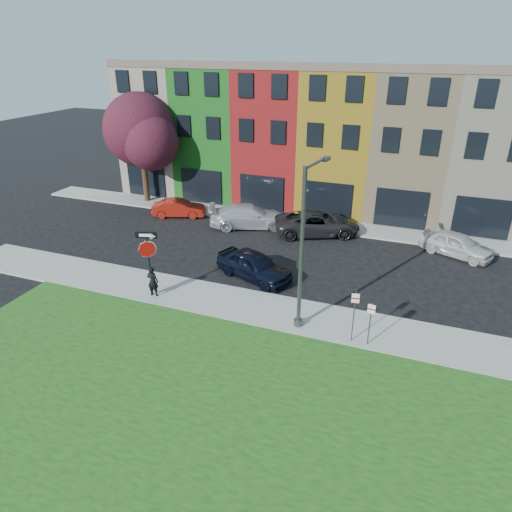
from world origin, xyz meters
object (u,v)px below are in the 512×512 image
at_px(man, 153,281).
at_px(street_lamp, 304,249).
at_px(sedan_near, 254,265).
at_px(stop_sign, 148,251).

relative_size(man, street_lamp, 0.22).
bearing_deg(sedan_near, man, 154.43).
distance_m(stop_sign, sedan_near, 5.80).
bearing_deg(street_lamp, man, -169.40).
height_order(stop_sign, sedan_near, stop_sign).
xyz_separation_m(stop_sign, man, (0.14, -0.05, -1.64)).
height_order(sedan_near, street_lamp, street_lamp).
xyz_separation_m(man, sedan_near, (3.96, 3.75, -0.15)).
relative_size(man, sedan_near, 0.33).
bearing_deg(man, sedan_near, -142.99).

